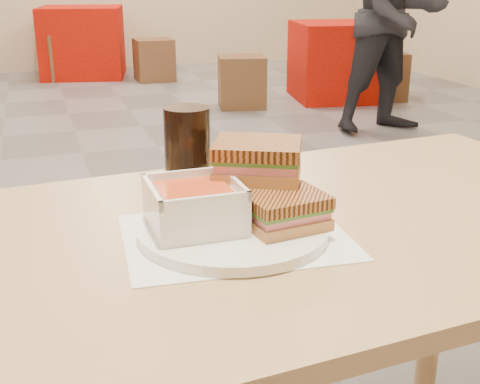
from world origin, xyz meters
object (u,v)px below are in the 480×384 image
object	(u,v)px
cola_glass	(188,156)
bg_chair_1r	(383,76)
patron_b	(398,14)
bg_chair_1l	(242,82)
bg_table_1	(338,61)
bg_table_2	(83,42)
bg_chair_2r	(154,60)
main_table	(307,282)
soup_bowl	(195,207)
panini_lower	(285,210)
bg_chair_2l	(63,56)
plate	(233,230)

from	to	relation	value
cola_glass	bg_chair_1r	size ratio (longest dim) A/B	0.36
patron_b	cola_glass	bearing A→B (deg)	-126.96
bg_chair_1l	bg_table_1	bearing A→B (deg)	4.76
bg_table_2	bg_chair_1r	bearing A→B (deg)	-41.89
bg_chair_1r	patron_b	bearing A→B (deg)	-117.79
bg_chair_2r	patron_b	bearing A→B (deg)	-66.16
main_table	soup_bowl	world-z (taller)	soup_bowl
soup_bowl	bg_table_2	xyz separation A→B (m)	(0.38, 6.44, -0.42)
cola_glass	panini_lower	bearing A→B (deg)	-62.88
bg_table_2	bg_chair_2l	world-z (taller)	bg_table_2
bg_table_2	bg_chair_2l	bearing A→B (deg)	-155.98
cola_glass	bg_chair_2l	world-z (taller)	cola_glass
soup_bowl	panini_lower	distance (m)	0.13
plate	soup_bowl	world-z (taller)	soup_bowl
plate	cola_glass	bearing A→B (deg)	99.41
cola_glass	main_table	bearing A→B (deg)	-39.42
soup_bowl	bg_chair_2l	world-z (taller)	soup_bowl
main_table	soup_bowl	xyz separation A→B (m)	(-0.19, -0.02, 0.16)
cola_glass	patron_b	size ratio (longest dim) A/B	0.10
plate	panini_lower	bearing A→B (deg)	-21.58
plate	soup_bowl	size ratio (longest dim) A/B	2.17
main_table	patron_b	world-z (taller)	patron_b
soup_bowl	bg_chair_2r	distance (m)	6.03
main_table	plate	bearing A→B (deg)	-168.59
bg_table_1	bg_chair_2r	size ratio (longest dim) A/B	2.06
bg_table_1	patron_b	size ratio (longest dim) A/B	0.54
bg_chair_1l	bg_chair_2l	world-z (taller)	bg_chair_2l
soup_bowl	bg_table_1	xyz separation A→B (m)	(2.46, 4.38, -0.46)
bg_table_1	patron_b	xyz separation A→B (m)	(-0.18, -1.24, 0.49)
patron_b	bg_chair_2l	bearing A→B (deg)	123.80
bg_chair_2r	bg_table_1	bearing A→B (deg)	-47.39
cola_glass	bg_table_2	bearing A→B (deg)	86.81
bg_chair_2l	patron_b	world-z (taller)	patron_b
bg_table_2	patron_b	xyz separation A→B (m)	(1.90, -3.29, 0.46)
bg_chair_1r	bg_chair_2l	bearing A→B (deg)	141.99
main_table	bg_table_1	world-z (taller)	main_table
panini_lower	patron_b	xyz separation A→B (m)	(2.15, 3.19, 0.04)
soup_bowl	bg_table_1	bearing A→B (deg)	60.66
panini_lower	bg_chair_2r	xyz separation A→B (m)	(0.93, 5.95, -0.57)
cola_glass	bg_table_2	xyz separation A→B (m)	(0.35, 6.29, -0.46)
main_table	cola_glass	bearing A→B (deg)	140.58
bg_table_2	patron_b	world-z (taller)	patron_b
bg_chair_2r	patron_b	distance (m)	3.08
main_table	bg_chair_2r	bearing A→B (deg)	81.64
soup_bowl	plate	bearing A→B (deg)	-11.86
bg_table_1	bg_chair_1l	size ratio (longest dim) A/B	1.94
bg_chair_1r	patron_b	world-z (taller)	patron_b
main_table	patron_b	xyz separation A→B (m)	(2.09, 3.13, 0.20)
panini_lower	bg_chair_1l	xyz separation A→B (m)	(1.39, 4.34, -0.57)
main_table	soup_bowl	bearing A→B (deg)	-175.17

